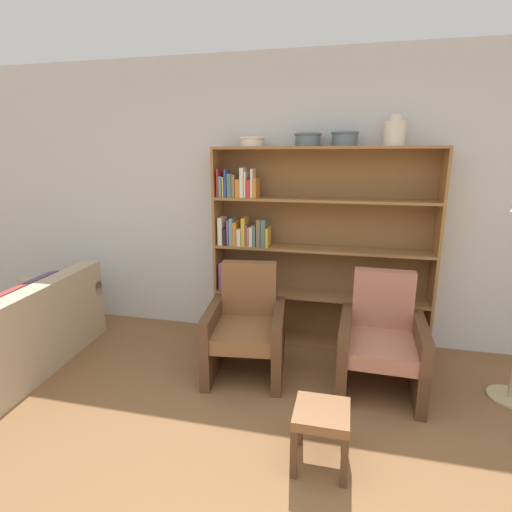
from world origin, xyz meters
The scene contains 10 objects.
wall_back centered at (0.00, 2.60, 1.38)m, with size 12.00×0.06×2.75m.
bookshelf centered at (-0.12, 2.43, 0.91)m, with size 2.05×0.30×1.90m.
bowl_cream centered at (-0.60, 2.41, 1.95)m, with size 0.24×0.24×0.09m.
bowl_olive centered at (-0.08, 2.41, 1.96)m, with size 0.25×0.25×0.12m.
bowl_copper centered at (0.24, 2.41, 1.97)m, with size 0.24×0.24×0.12m.
vase_tall centered at (0.65, 2.41, 2.01)m, with size 0.18×0.18×0.25m.
couch centered at (-2.47, 1.38, 0.27)m, with size 1.02×1.62×0.77m.
armchair_leather centered at (-0.48, 1.74, 0.39)m, with size 0.72×0.75×0.91m.
armchair_cushioned centered at (0.62, 1.74, 0.39)m, with size 0.66×0.70×0.91m.
footstool centered at (0.23, 0.78, 0.30)m, with size 0.32×0.32×0.37m.
Camera 1 is at (0.33, -1.30, 1.81)m, focal length 28.00 mm.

